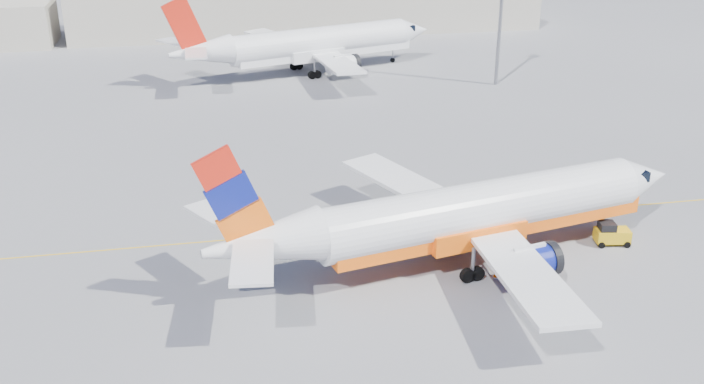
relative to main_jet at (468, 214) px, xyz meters
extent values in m
plane|color=slate|center=(-3.91, 3.12, -3.38)|extent=(240.00, 240.00, 0.00)
cube|color=yellow|center=(-3.91, 6.12, -3.37)|extent=(70.00, 0.15, 0.01)
cube|color=beige|center=(1.09, 78.12, 0.62)|extent=(70.00, 14.00, 8.00)
cylinder|color=white|center=(1.03, 0.22, 0.23)|extent=(22.24, 7.93, 3.40)
cone|color=white|center=(13.75, 2.94, 0.23)|extent=(4.63, 4.16, 3.40)
cone|color=white|center=(-13.16, -2.81, 0.58)|extent=(7.53, 4.63, 3.23)
cube|color=black|center=(12.38, 2.65, 0.78)|extent=(2.15, 2.61, 0.70)
cube|color=#FF6210|center=(1.52, 0.32, -0.92)|extent=(22.12, 7.34, 1.20)
cube|color=white|center=(-1.90, 6.76, -0.67)|extent=(8.15, 12.20, 0.80)
cube|color=white|center=(1.02, -6.95, -0.67)|extent=(3.61, 12.11, 0.80)
cylinder|color=navy|center=(0.58, 4.73, -1.62)|extent=(3.92, 2.61, 1.90)
cylinder|color=navy|center=(2.46, -4.08, -1.62)|extent=(3.92, 2.61, 1.90)
cylinder|color=black|center=(2.14, 5.06, -1.62)|extent=(0.93, 2.16, 2.10)
cylinder|color=black|center=(4.03, -3.75, -1.62)|extent=(0.93, 2.16, 2.10)
cube|color=#FF6210|center=(-14.63, -3.13, 3.63)|extent=(4.66, 1.28, 6.25)
cube|color=white|center=(-15.30, 0.00, 1.23)|extent=(4.41, 5.43, 0.18)
cube|color=white|center=(-13.96, -6.26, 1.23)|extent=(2.71, 5.21, 0.18)
cylinder|color=gray|center=(10.82, 2.31, -2.13)|extent=(0.21, 0.21, 2.10)
cylinder|color=black|center=(10.82, 2.31, -3.10)|extent=(0.60, 0.35, 0.56)
cylinder|color=black|center=(-1.43, 2.15, -2.93)|extent=(0.96, 0.56, 0.90)
cylinder|color=black|center=(-0.43, -2.55, -2.93)|extent=(0.96, 0.56, 0.90)
cylinder|color=white|center=(-1.35, 51.20, 0.40)|extent=(23.02, 10.60, 3.56)
cone|color=white|center=(11.59, 55.46, 0.40)|extent=(5.10, 4.70, 3.56)
cone|color=white|center=(-15.79, 46.44, 0.76)|extent=(8.03, 5.51, 3.39)
cube|color=black|center=(10.19, 55.01, 0.97)|extent=(2.45, 2.85, 0.73)
cube|color=white|center=(-0.86, 51.36, -0.81)|extent=(22.82, 10.01, 1.26)
cube|color=white|center=(-5.14, 57.68, -0.55)|extent=(9.55, 12.43, 0.84)
cube|color=white|center=(-0.55, 43.74, -0.55)|extent=(4.28, 12.79, 0.84)
cylinder|color=white|center=(-2.33, 55.84, -1.54)|extent=(4.21, 3.07, 1.99)
cylinder|color=white|center=(0.62, 46.88, -1.54)|extent=(4.21, 3.07, 1.99)
cylinder|color=black|center=(-0.74, 56.37, -1.54)|extent=(1.19, 2.25, 2.20)
cylinder|color=black|center=(2.21, 47.41, -1.54)|extent=(1.19, 2.25, 2.20)
cube|color=red|center=(-17.28, 45.95, 3.96)|extent=(4.77, 1.84, 6.54)
cube|color=white|center=(-18.33, 49.14, 1.45)|extent=(4.96, 5.59, 0.19)
cube|color=white|center=(-16.23, 42.76, 1.45)|extent=(2.33, 5.25, 0.19)
cylinder|color=gray|center=(8.60, 54.48, -2.07)|extent=(0.24, 0.24, 2.20)
cylinder|color=black|center=(8.60, 54.48, -3.08)|extent=(0.64, 0.42, 0.59)
cylinder|color=black|center=(-4.13, 52.93, -2.90)|extent=(1.02, 0.67, 0.94)
cylinder|color=black|center=(-2.56, 48.15, -2.90)|extent=(1.02, 0.67, 0.94)
cylinder|color=black|center=(9.75, 1.24, -3.16)|extent=(0.45, 0.24, 0.43)
cylinder|color=black|center=(9.55, 0.04, -3.16)|extent=(0.45, 0.24, 0.43)
cylinder|color=black|center=(11.45, 0.96, -3.16)|extent=(0.45, 0.24, 0.43)
cylinder|color=black|center=(11.26, -0.23, -3.16)|extent=(0.45, 0.24, 0.43)
cube|color=gold|center=(10.50, 0.50, -2.73)|extent=(2.41, 1.56, 0.86)
cube|color=black|center=(10.08, 0.57, -2.04)|extent=(1.19, 1.19, 0.52)
cube|color=white|center=(1.20, -2.38, -3.36)|extent=(0.38, 0.38, 0.04)
cone|color=#FF5F0A|center=(1.20, -2.38, -3.09)|extent=(0.33, 0.33, 0.50)
cylinder|color=gray|center=(17.73, 41.39, 5.85)|extent=(0.41, 0.41, 18.44)
camera|label=1|loc=(-15.83, -42.70, 20.32)|focal=40.00mm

